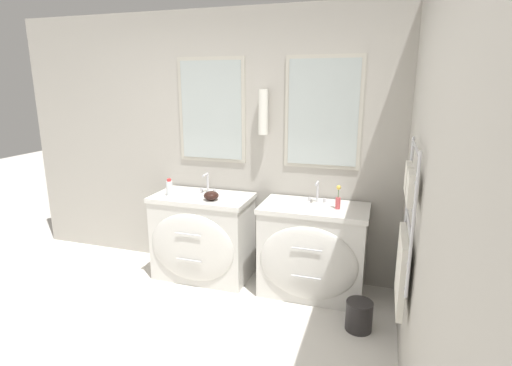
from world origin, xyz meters
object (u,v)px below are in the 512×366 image
at_px(vanity_left, 202,237).
at_px(toiletry_bottle, 169,188).
at_px(flower_vase, 338,199).
at_px(vanity_right, 312,251).
at_px(amenity_bowl, 211,196).
at_px(waste_bin, 359,315).

relative_size(vanity_left, toiletry_bottle, 5.75).
distance_m(vanity_left, flower_vase, 1.40).
distance_m(vanity_left, vanity_right, 1.11).
bearing_deg(vanity_right, toiletry_bottle, -177.79).
xyz_separation_m(vanity_left, amenity_bowl, (0.15, -0.08, 0.46)).
height_order(toiletry_bottle, waste_bin, toiletry_bottle).
height_order(vanity_right, waste_bin, vanity_right).
xyz_separation_m(amenity_bowl, flower_vase, (1.16, 0.09, 0.04)).
bearing_deg(toiletry_bottle, vanity_left, 10.19).
bearing_deg(amenity_bowl, waste_bin, -14.53).
xyz_separation_m(vanity_right, amenity_bowl, (-0.96, -0.08, 0.46)).
relative_size(vanity_right, waste_bin, 3.97).
height_order(vanity_left, waste_bin, vanity_left).
bearing_deg(flower_vase, amenity_bowl, -175.51).
distance_m(toiletry_bottle, waste_bin, 2.07).
bearing_deg(amenity_bowl, vanity_left, 153.12).
bearing_deg(flower_vase, toiletry_bottle, -177.51).
height_order(vanity_left, flower_vase, flower_vase).
relative_size(amenity_bowl, flower_vase, 0.67).
bearing_deg(vanity_left, waste_bin, -15.78).
height_order(vanity_left, amenity_bowl, amenity_bowl).
height_order(vanity_right, toiletry_bottle, toiletry_bottle).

